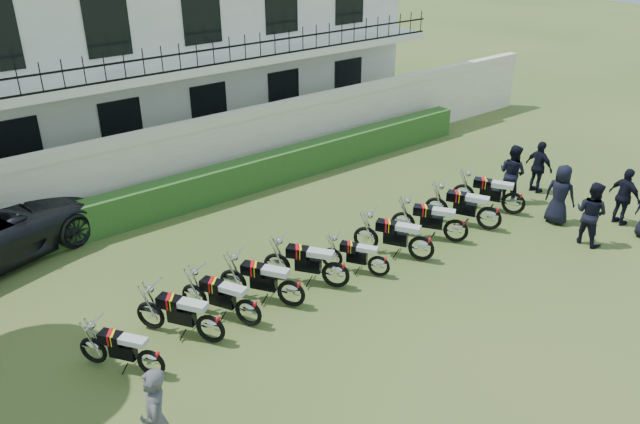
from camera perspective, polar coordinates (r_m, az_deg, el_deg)
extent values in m
plane|color=#385421|center=(13.78, 5.31, -9.08)|extent=(100.00, 100.00, 0.00)
cube|color=#EDE6C7|center=(19.19, -10.97, 4.57)|extent=(30.00, 0.30, 2.00)
cube|color=#EDE6C7|center=(18.80, -11.27, 7.82)|extent=(30.00, 0.35, 0.30)
cube|color=#1F491A|center=(19.15, -7.08, 3.21)|extent=(18.00, 0.60, 1.00)
cube|color=white|center=(23.84, -18.45, 14.26)|extent=(20.00, 8.00, 7.00)
cube|color=white|center=(19.57, -13.42, 12.47)|extent=(20.00, 1.40, 0.25)
cube|color=black|center=(18.86, -12.74, 13.91)|extent=(20.00, 0.05, 0.05)
cube|color=black|center=(18.96, -12.60, 12.58)|extent=(20.00, 0.05, 0.05)
cube|color=black|center=(19.46, -25.77, 4.57)|extent=(1.30, 0.12, 2.20)
cube|color=black|center=(20.19, -17.59, 6.73)|extent=(1.30, 0.12, 2.20)
cube|color=black|center=(19.38, -19.04, 16.50)|extent=(1.30, 0.12, 2.20)
cube|color=black|center=(21.33, -10.08, 8.58)|extent=(1.30, 0.12, 2.20)
cube|color=black|center=(20.56, -10.88, 17.90)|extent=(1.30, 0.12, 2.20)
cube|color=black|center=(22.80, -3.37, 10.10)|extent=(1.30, 0.12, 2.20)
cube|color=black|center=(24.55, 2.51, 11.30)|extent=(1.30, 0.12, 2.20)
torus|color=black|center=(12.05, -12.55, -14.00)|extent=(0.41, 0.53, 0.59)
torus|color=black|center=(12.62, -17.64, -12.58)|extent=(0.41, 0.53, 0.59)
cube|color=black|center=(12.21, -15.05, -12.82)|extent=(0.44, 0.53, 0.29)
cube|color=black|center=(12.16, -16.10, -11.61)|extent=(0.45, 0.50, 0.21)
cube|color=red|center=(12.15, -16.10, -11.58)|extent=(0.21, 0.26, 0.22)
cube|color=yellow|center=(12.12, -15.87, -11.64)|extent=(0.19, 0.24, 0.22)
cube|color=silver|center=(11.91, -14.13, -12.00)|extent=(0.49, 0.57, 0.12)
cylinder|color=silver|center=(12.14, -17.51, -10.19)|extent=(0.49, 0.35, 0.03)
torus|color=black|center=(12.59, -7.15, -11.28)|extent=(0.43, 0.60, 0.65)
torus|color=black|center=(13.17, -12.65, -9.88)|extent=(0.43, 0.60, 0.65)
cube|color=black|center=(12.75, -9.81, -10.06)|extent=(0.48, 0.59, 0.32)
cube|color=black|center=(12.69, -10.89, -8.76)|extent=(0.49, 0.55, 0.23)
cube|color=red|center=(12.68, -10.90, -8.73)|extent=(0.24, 0.28, 0.24)
cube|color=yellow|center=(12.65, -10.64, -8.79)|extent=(0.22, 0.26, 0.24)
cube|color=silver|center=(12.44, -8.75, -9.13)|extent=(0.53, 0.63, 0.13)
cylinder|color=silver|center=(12.67, -12.37, -7.25)|extent=(0.55, 0.37, 0.03)
torus|color=black|center=(12.93, -3.95, -10.00)|extent=(0.37, 0.61, 0.63)
torus|color=black|center=(13.53, -9.04, -8.46)|extent=(0.37, 0.61, 0.63)
cube|color=black|center=(13.11, -6.39, -8.73)|extent=(0.43, 0.59, 0.31)
cube|color=black|center=(13.06, -7.36, -7.44)|extent=(0.45, 0.54, 0.23)
cube|color=red|center=(13.05, -7.37, -7.41)|extent=(0.25, 0.26, 0.24)
cube|color=yellow|center=(13.02, -7.13, -7.48)|extent=(0.23, 0.24, 0.24)
cube|color=silver|center=(12.80, -5.37, -7.87)|extent=(0.48, 0.62, 0.12)
cylinder|color=silver|center=(13.05, -8.69, -5.94)|extent=(0.57, 0.31, 0.03)
torus|color=black|center=(13.51, 0.14, -8.11)|extent=(0.44, 0.60, 0.65)
torus|color=black|center=(13.94, -5.34, -7.03)|extent=(0.44, 0.60, 0.65)
cube|color=black|center=(13.60, -2.45, -7.05)|extent=(0.49, 0.60, 0.32)
cube|color=black|center=(13.52, -3.45, -5.83)|extent=(0.50, 0.56, 0.24)
cube|color=red|center=(13.52, -3.45, -5.79)|extent=(0.24, 0.28, 0.25)
cube|color=yellow|center=(13.50, -3.20, -5.84)|extent=(0.22, 0.26, 0.25)
cube|color=silver|center=(13.33, -1.31, -6.08)|extent=(0.54, 0.63, 0.13)
cylinder|color=silver|center=(13.47, -4.85, -4.41)|extent=(0.56, 0.38, 0.03)
torus|color=black|center=(14.20, 4.23, -6.27)|extent=(0.47, 0.60, 0.67)
torus|color=black|center=(14.49, -1.29, -5.45)|extent=(0.47, 0.60, 0.67)
cube|color=black|center=(14.23, 1.66, -5.33)|extent=(0.51, 0.60, 0.33)
cube|color=black|center=(14.13, 0.69, -4.17)|extent=(0.52, 0.57, 0.24)
cube|color=red|center=(14.13, 0.69, -4.13)|extent=(0.24, 0.29, 0.25)
cube|color=yellow|center=(14.11, 0.94, -4.17)|extent=(0.21, 0.28, 0.25)
cube|color=silver|center=(14.00, 2.85, -4.33)|extent=(0.57, 0.64, 0.13)
cylinder|color=silver|center=(14.05, -0.68, -2.82)|extent=(0.55, 0.41, 0.03)
torus|color=black|center=(14.73, 7.59, -5.39)|extent=(0.37, 0.50, 0.55)
torus|color=black|center=(14.96, 3.22, -4.66)|extent=(0.37, 0.50, 0.55)
cube|color=black|center=(14.76, 5.58, -4.61)|extent=(0.40, 0.50, 0.27)
cube|color=black|center=(14.67, 4.84, -3.67)|extent=(0.42, 0.47, 0.20)
cube|color=red|center=(14.67, 4.84, -3.64)|extent=(0.20, 0.24, 0.21)
cube|color=yellow|center=(14.66, 5.04, -3.67)|extent=(0.18, 0.22, 0.21)
cube|color=silver|center=(14.57, 6.55, -3.83)|extent=(0.45, 0.53, 0.11)
cylinder|color=silver|center=(14.60, 3.79, -2.58)|extent=(0.46, 0.32, 0.03)
torus|color=black|center=(15.47, 11.79, -3.84)|extent=(0.43, 0.62, 0.67)
torus|color=black|center=(15.69, 6.70, -2.97)|extent=(0.43, 0.62, 0.67)
cube|color=black|center=(15.48, 9.46, -2.91)|extent=(0.48, 0.61, 0.33)
cube|color=black|center=(15.38, 8.63, -1.80)|extent=(0.50, 0.57, 0.24)
cube|color=red|center=(15.37, 8.64, -1.76)|extent=(0.25, 0.28, 0.25)
cube|color=yellow|center=(15.36, 8.87, -1.80)|extent=(0.23, 0.26, 0.25)
cube|color=silver|center=(15.27, 10.64, -1.99)|extent=(0.54, 0.65, 0.13)
cylinder|color=silver|center=(15.29, 7.44, -0.50)|extent=(0.58, 0.37, 0.03)
torus|color=black|center=(16.54, 14.68, -2.11)|extent=(0.44, 0.59, 0.65)
torus|color=black|center=(16.63, 9.93, -1.44)|extent=(0.44, 0.59, 0.65)
cube|color=black|center=(16.49, 12.53, -1.31)|extent=(0.49, 0.59, 0.32)
cube|color=black|center=(16.38, 11.78, -0.30)|extent=(0.50, 0.55, 0.24)
cube|color=red|center=(16.38, 11.78, -0.26)|extent=(0.24, 0.28, 0.25)
cube|color=yellow|center=(16.37, 12.01, -0.29)|extent=(0.21, 0.27, 0.25)
cube|color=silver|center=(16.33, 13.65, -0.42)|extent=(0.54, 0.63, 0.13)
cylinder|color=silver|center=(16.28, 10.69, 0.88)|extent=(0.55, 0.39, 0.03)
torus|color=black|center=(17.32, 17.53, -1.10)|extent=(0.41, 0.65, 0.68)
torus|color=black|center=(17.49, 12.86, -0.22)|extent=(0.41, 0.65, 0.68)
cube|color=black|center=(17.31, 15.43, -0.20)|extent=(0.47, 0.64, 0.34)
cube|color=black|center=(17.22, 14.71, 0.86)|extent=(0.49, 0.58, 0.25)
cube|color=red|center=(17.21, 14.72, 0.89)|extent=(0.27, 0.28, 0.26)
cube|color=yellow|center=(17.20, 14.93, 0.85)|extent=(0.24, 0.26, 0.26)
cube|color=silver|center=(17.14, 16.55, 0.65)|extent=(0.53, 0.67, 0.13)
cylinder|color=silver|center=(17.13, 13.67, 2.08)|extent=(0.61, 0.34, 0.03)
torus|color=black|center=(18.43, 19.41, 0.28)|extent=(0.40, 0.63, 0.67)
torus|color=black|center=(18.54, 15.09, 1.07)|extent=(0.40, 0.63, 0.67)
cube|color=black|center=(18.40, 17.48, 1.11)|extent=(0.46, 0.62, 0.33)
cube|color=black|center=(18.31, 16.83, 2.08)|extent=(0.48, 0.57, 0.24)
cube|color=red|center=(18.30, 16.83, 2.12)|extent=(0.26, 0.28, 0.25)
cube|color=yellow|center=(18.30, 17.03, 2.08)|extent=(0.24, 0.26, 0.25)
cube|color=silver|center=(18.25, 18.53, 1.90)|extent=(0.52, 0.65, 0.13)
cylinder|color=silver|center=(18.21, 15.88, 3.22)|extent=(0.59, 0.34, 0.03)
imported|color=#58575C|center=(10.26, -14.74, -17.99)|extent=(0.69, 0.80, 1.86)
imported|color=black|center=(17.41, 23.54, -0.09)|extent=(0.65, 0.83, 1.71)
imported|color=black|center=(18.86, 26.07, 1.25)|extent=(0.55, 1.01, 1.63)
imported|color=black|center=(18.23, 21.10, 1.51)|extent=(0.70, 0.92, 1.69)
imported|color=black|center=(19.18, 17.16, 3.42)|extent=(0.68, 0.86, 1.74)
imported|color=black|center=(20.04, 19.38, 3.89)|extent=(0.47, 0.98, 1.62)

